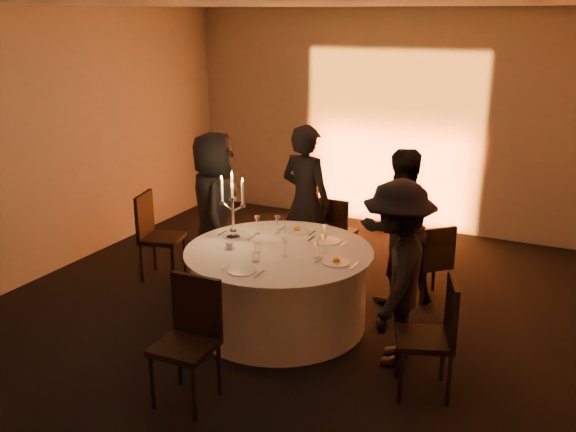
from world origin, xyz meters
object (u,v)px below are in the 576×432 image
at_px(guest_right, 397,274).
at_px(chair_back_right, 433,259).
at_px(banquet_table, 279,287).
at_px(guest_left, 215,209).
at_px(guest_back_left, 306,202).
at_px(coffee_cup, 229,246).
at_px(guest_back_right, 398,227).
at_px(chair_front, 190,332).
at_px(chair_back_left, 336,229).
at_px(candelabra, 233,215).
at_px(chair_right, 435,330).
at_px(chair_left, 155,231).

bearing_deg(guest_right, chair_back_right, 171.15).
relative_size(banquet_table, guest_left, 1.05).
bearing_deg(banquet_table, guest_back_left, 102.89).
xyz_separation_m(guest_left, coffee_cup, (0.67, -0.81, -0.06)).
xyz_separation_m(guest_left, guest_back_right, (1.97, 0.37, -0.03)).
bearing_deg(banquet_table, guest_left, 150.30).
distance_m(chair_front, guest_back_left, 2.69).
bearing_deg(guest_back_right, guest_left, -30.51).
xyz_separation_m(chair_back_left, guest_back_right, (0.92, -0.60, 0.33)).
bearing_deg(coffee_cup, guest_right, -0.36).
height_order(guest_back_right, candelabra, guest_back_right).
bearing_deg(banquet_table, guest_right, -8.91).
distance_m(chair_right, guest_back_right, 1.74).
height_order(guest_back_left, coffee_cup, guest_back_left).
distance_m(chair_right, chair_front, 1.91).
height_order(chair_right, guest_back_left, guest_back_left).
distance_m(chair_left, coffee_cup, 1.50).
height_order(guest_back_left, guest_right, guest_back_left).
xyz_separation_m(chair_back_left, chair_right, (1.69, -2.13, 0.06)).
distance_m(chair_front, candelabra, 1.65).
height_order(chair_front, guest_back_left, guest_back_left).
distance_m(banquet_table, candelabra, 0.84).
height_order(guest_back_left, guest_back_right, guest_back_left).
xyz_separation_m(chair_front, guest_back_left, (-0.23, 2.66, 0.32)).
bearing_deg(guest_back_right, coffee_cup, 0.94).
xyz_separation_m(guest_back_right, guest_right, (0.34, -1.19, -0.01)).
bearing_deg(guest_left, candelabra, -164.18).
relative_size(banquet_table, chair_front, 1.81).
distance_m(chair_left, chair_back_left, 2.10).
xyz_separation_m(chair_back_right, guest_back_right, (-0.34, -0.16, 0.35)).
distance_m(chair_right, guest_back_left, 2.64).
xyz_separation_m(banquet_table, candelabra, (-0.55, 0.09, 0.63)).
relative_size(chair_front, guest_left, 0.58).
distance_m(chair_back_right, candelabra, 2.13).
relative_size(guest_left, candelabra, 2.46).
bearing_deg(chair_right, chair_back_right, 174.50).
distance_m(chair_back_left, guest_back_left, 0.58).
height_order(banquet_table, coffee_cup, coffee_cup).
bearing_deg(chair_back_left, coffee_cup, 79.47).
xyz_separation_m(guest_back_right, coffee_cup, (-1.31, -1.18, -0.02)).
bearing_deg(banquet_table, candelabra, 171.17).
distance_m(chair_right, guest_right, 0.61).
height_order(chair_left, guest_right, guest_right).
bearing_deg(guest_back_right, banquet_table, 7.83).
relative_size(chair_left, chair_back_left, 1.14).
distance_m(guest_left, guest_back_left, 1.02).
distance_m(chair_front, guest_back_right, 2.60).
xyz_separation_m(banquet_table, coffee_cup, (-0.44, -0.18, 0.42)).
xyz_separation_m(chair_back_left, guest_back_left, (-0.23, -0.35, 0.40)).
distance_m(chair_back_right, coffee_cup, 2.15).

